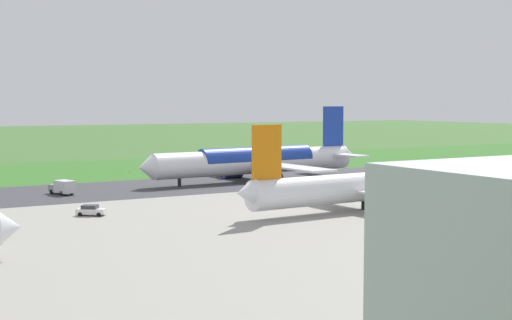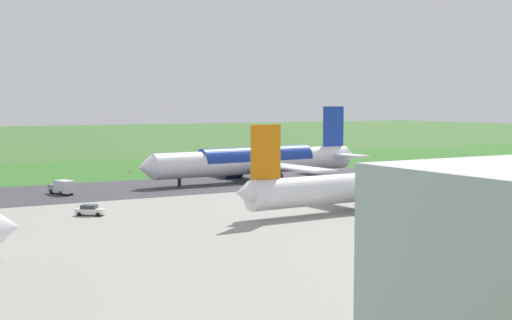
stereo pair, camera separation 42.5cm
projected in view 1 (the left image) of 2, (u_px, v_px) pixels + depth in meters
ground_plane at (230, 183)px, 147.97m from camera, size 800.00×800.00×0.00m
runway_asphalt at (230, 183)px, 147.97m from camera, size 600.00×29.19×0.06m
apron_concrete at (387, 215)px, 105.03m from camera, size 440.00×110.00×0.05m
grass_verge_foreground at (173, 171)px, 173.93m from camera, size 600.00×80.00×0.04m
airliner_main at (257, 161)px, 150.89m from camera, size 54.14×44.29×15.88m
airliner_parked_mid at (362, 186)px, 110.02m from camera, size 46.30×37.85×13.52m
service_truck_baggage at (63, 187)px, 128.32m from camera, size 3.83×6.20×2.65m
service_car_ops at (91, 210)px, 104.29m from camera, size 4.46×3.91×1.62m
no_stopping_sign at (163, 167)px, 169.03m from camera, size 0.60×0.10×2.48m
traffic_cone_orange at (130, 172)px, 168.59m from camera, size 0.40×0.40×0.55m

